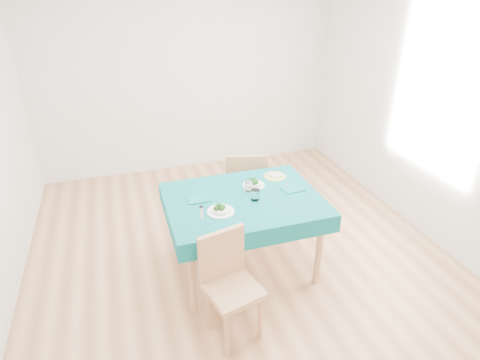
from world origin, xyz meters
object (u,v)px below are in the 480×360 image
object	(u,v)px
chair_far	(245,175)
table	(243,234)
bowl_far	(254,183)
bowl_near	(221,209)
chair_near	(233,287)
side_plate	(275,176)

from	to	relation	value
chair_far	table	bearing A→B (deg)	85.01
table	bowl_far	size ratio (longest dim) A/B	6.52
table	bowl_near	xyz separation A→B (m)	(-0.25, -0.16, 0.41)
chair_near	side_plate	xyz separation A→B (m)	(0.72, 1.01, 0.30)
bowl_far	side_plate	size ratio (longest dim) A/B	0.95
bowl_far	side_plate	xyz separation A→B (m)	(0.25, 0.11, -0.03)
bowl_near	bowl_far	size ratio (longest dim) A/B	1.11
table	bowl_near	world-z (taller)	bowl_near
chair_far	bowl_near	xyz separation A→B (m)	(-0.54, -1.00, 0.26)
table	bowl_far	world-z (taller)	bowl_far
chair_near	chair_far	distance (m)	1.67
chair_near	bowl_near	bearing A→B (deg)	69.39
table	side_plate	bearing A→B (deg)	35.63
table	chair_far	bearing A→B (deg)	70.80
chair_near	bowl_near	size ratio (longest dim) A/B	4.09
chair_far	side_plate	size ratio (longest dim) A/B	4.99
table	chair_near	size ratio (longest dim) A/B	1.44
side_plate	chair_far	bearing A→B (deg)	102.35
bowl_near	side_plate	bearing A→B (deg)	34.63
chair_near	chair_far	size ratio (longest dim) A/B	0.87
chair_near	chair_far	bearing A→B (deg)	54.65
chair_far	bowl_near	distance (m)	1.17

